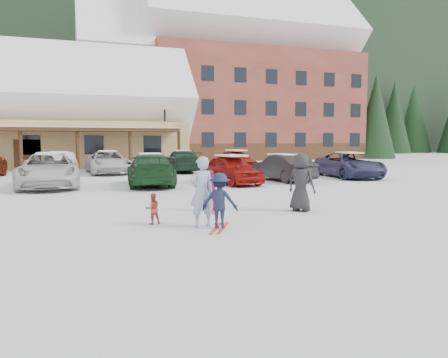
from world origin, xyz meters
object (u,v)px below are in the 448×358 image
object	(u,v)px
lamp_post	(165,123)
parked_car_12	(236,160)
parked_car_6	(349,165)
parked_car_10	(108,162)
day_lodge	(5,118)
parked_car_3	(150,170)
bystander_dark	(301,182)
parked_car_9	(59,164)
toddler_red	(153,209)
child_navy	(220,201)
parked_car_2	(49,170)
adult_skier	(202,192)
parked_car_4	(231,170)
child_magenta	(211,190)
parked_car_5	(283,168)
parked_car_11	(182,161)
alpine_hotel	(233,85)

from	to	relation	value
lamp_post	parked_car_12	distance (m)	8.15
parked_car_6	parked_car_10	distance (m)	14.97
day_lodge	parked_car_3	world-z (taller)	day_lodge
bystander_dark	parked_car_9	distance (m)	18.32
toddler_red	child_navy	size ratio (longest dim) A/B	0.58
parked_car_2	parked_car_6	size ratio (longest dim) A/B	1.08
adult_skier	parked_car_4	bearing A→B (deg)	-119.27
toddler_red	parked_car_9	bearing A→B (deg)	-87.86
child_magenta	parked_car_6	distance (m)	14.13
adult_skier	parked_car_5	distance (m)	12.78
parked_car_6	parked_car_11	world-z (taller)	parked_car_11
child_navy	lamp_post	bearing A→B (deg)	-70.08
child_magenta	parked_car_10	bearing A→B (deg)	-65.59
day_lodge	parked_car_3	size ratio (longest dim) A/B	5.58
adult_skier	child_navy	xyz separation A→B (m)	(0.36, -0.36, -0.20)
child_navy	parked_car_3	size ratio (longest dim) A/B	0.26
parked_car_11	parked_car_4	bearing A→B (deg)	96.93
parked_car_4	parked_car_9	bearing A→B (deg)	124.33
parked_car_11	parked_car_3	bearing A→B (deg)	71.07
day_lodge	adult_skier	xyz separation A→B (m)	(8.06, -28.85, -3.07)
child_magenta	parked_car_4	bearing A→B (deg)	-96.36
parked_car_4	parked_car_6	world-z (taller)	parked_car_6
child_navy	parked_car_9	world-z (taller)	parked_car_9
toddler_red	parked_car_11	bearing A→B (deg)	-112.67
parked_car_5	parked_car_12	world-z (taller)	parked_car_12
parked_car_9	parked_car_11	bearing A→B (deg)	174.44
child_magenta	bystander_dark	xyz separation A→B (m)	(2.55, -0.96, 0.25)
alpine_hotel	adult_skier	size ratio (longest dim) A/B	17.96
parked_car_10	parked_car_12	bearing A→B (deg)	-4.74
parked_car_9	lamp_post	bearing A→B (deg)	-146.61
toddler_red	parked_car_2	bearing A→B (deg)	-80.76
parked_car_10	parked_car_2	bearing A→B (deg)	-115.64
adult_skier	parked_car_3	world-z (taller)	adult_skier
bystander_dark	parked_car_10	distance (m)	17.79
parked_car_4	parked_car_5	size ratio (longest dim) A/B	0.97
parked_car_3	parked_car_12	bearing A→B (deg)	-126.73
parked_car_6	parked_car_10	xyz separation A→B (m)	(-12.94, 7.52, 0.01)
parked_car_6	parked_car_3	bearing A→B (deg)	-169.33
parked_car_5	parked_car_6	xyz separation A→B (m)	(4.58, 0.67, 0.02)
child_magenta	parked_car_9	distance (m)	16.54
adult_skier	toddler_red	size ratio (longest dim) A/B	2.20
parked_car_11	parked_car_9	bearing A→B (deg)	6.40
parked_car_9	alpine_hotel	bearing A→B (deg)	-139.97
lamp_post	parked_car_3	size ratio (longest dim) A/B	1.19
lamp_post	parked_car_10	size ratio (longest dim) A/B	1.18
parked_car_9	day_lodge	bearing A→B (deg)	-75.86
parked_car_3	parked_car_12	world-z (taller)	parked_car_3
parked_car_12	bystander_dark	bearing A→B (deg)	-108.71
bystander_dark	parked_car_3	xyz separation A→B (m)	(-3.05, 8.99, -0.12)
parked_car_2	parked_car_4	xyz separation A→B (m)	(8.36, -1.30, -0.08)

